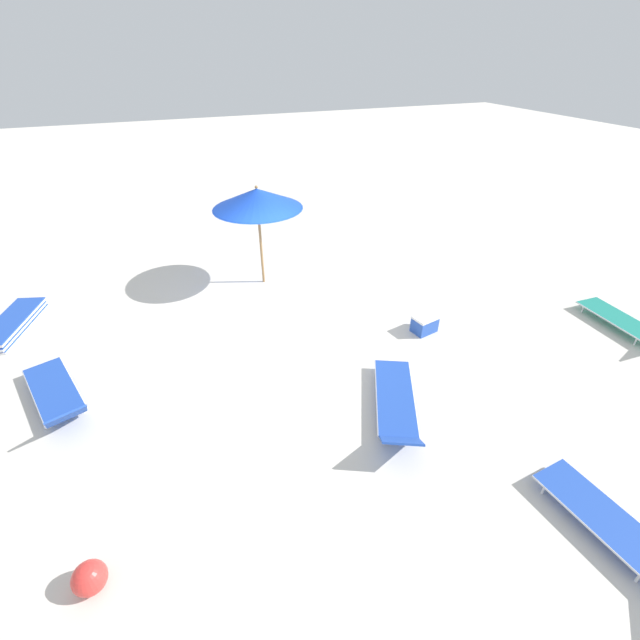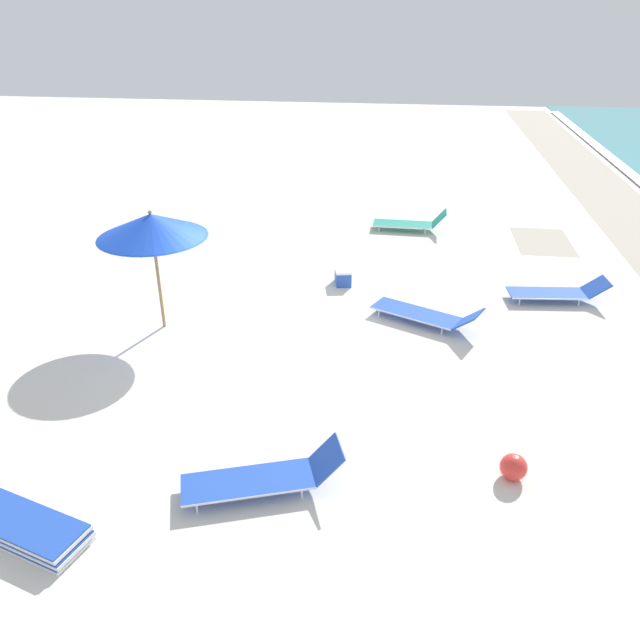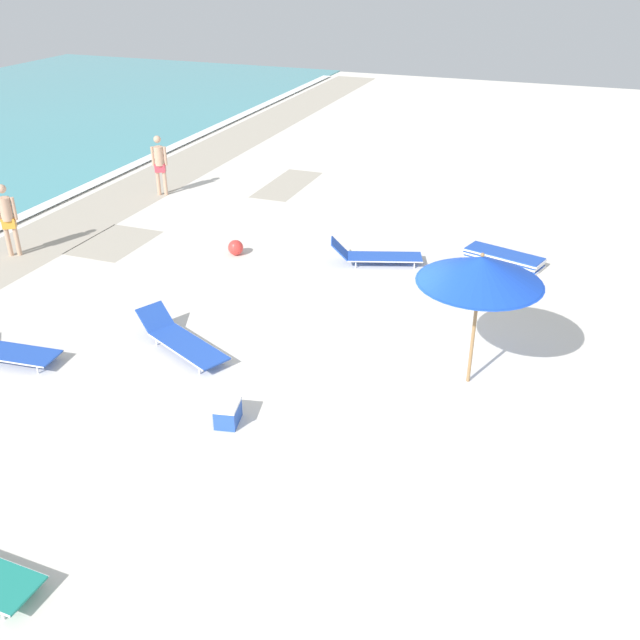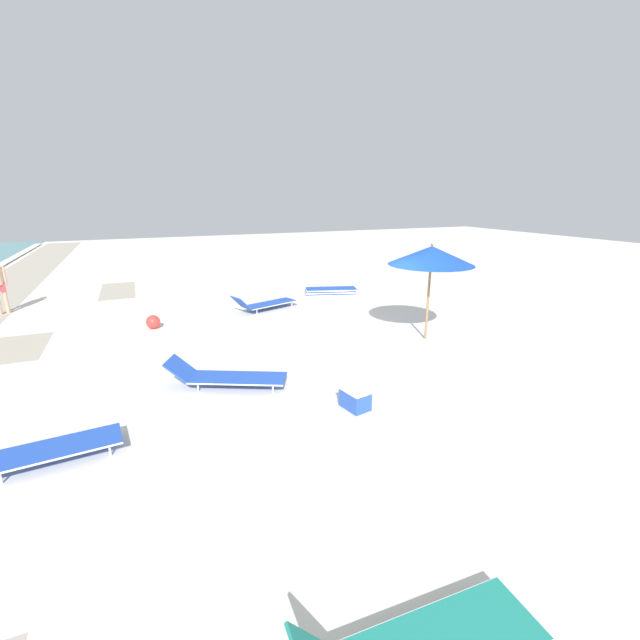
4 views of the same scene
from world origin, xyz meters
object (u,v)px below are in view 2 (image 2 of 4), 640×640
cooler_box (343,276)px  beach_ball (513,467)px  beach_umbrella (152,226)px  sun_lounger_near_water_left (411,223)px  sun_lounger_under_umbrella (426,314)px  sun_lounger_near_water_right (557,292)px  sun_lounger_beside_umbrella (265,477)px  lounger_stack (19,526)px

cooler_box → beach_ball: bearing=-166.3°
beach_umbrella → cooler_box: 4.60m
sun_lounger_near_water_left → beach_ball: 10.19m
sun_lounger_under_umbrella → sun_lounger_near_water_right: bearing=143.1°
beach_umbrella → sun_lounger_near_water_left: bearing=143.0°
beach_umbrella → sun_lounger_beside_umbrella: bearing=34.6°
sun_lounger_under_umbrella → lounger_stack: bearing=-12.9°
sun_lounger_beside_umbrella → cooler_box: size_ratio=3.94×
sun_lounger_near_water_left → sun_lounger_near_water_right: size_ratio=0.96×
lounger_stack → sun_lounger_near_water_right: bearing=151.4°
lounger_stack → sun_lounger_beside_umbrella: (-1.14, 2.82, 0.09)m
sun_lounger_under_umbrella → sun_lounger_beside_umbrella: 5.56m
beach_umbrella → beach_ball: bearing=59.9°
lounger_stack → sun_lounger_near_water_left: sun_lounger_near_water_left is taller
beach_umbrella → lounger_stack: beach_umbrella is taller
beach_umbrella → cooler_box: size_ratio=4.27×
beach_umbrella → sun_lounger_near_water_right: beach_umbrella is taller
sun_lounger_under_umbrella → beach_ball: size_ratio=6.10×
lounger_stack → sun_lounger_under_umbrella: (-6.24, 5.04, 0.09)m
lounger_stack → cooler_box: 8.59m
sun_lounger_beside_umbrella → cooler_box: sun_lounger_beside_umbrella is taller
lounger_stack → sun_lounger_beside_umbrella: 3.05m
sun_lounger_near_water_left → lounger_stack: bearing=-19.9°
sun_lounger_near_water_left → sun_lounger_near_water_right: 5.26m
sun_lounger_beside_umbrella → sun_lounger_near_water_right: sun_lounger_beside_umbrella is taller
sun_lounger_under_umbrella → cooler_box: sun_lounger_under_umbrella is taller
sun_lounger_near_water_left → sun_lounger_near_water_right: sun_lounger_near_water_left is taller
sun_lounger_beside_umbrella → lounger_stack: bearing=-86.9°
sun_lounger_under_umbrella → beach_umbrella: bearing=-55.2°
beach_umbrella → lounger_stack: size_ratio=1.22×
lounger_stack → sun_lounger_near_water_left: 12.80m
sun_lounger_under_umbrella → sun_lounger_beside_umbrella: (5.10, -2.21, 0.01)m
sun_lounger_under_umbrella → sun_lounger_near_water_left: size_ratio=1.12×
sun_lounger_near_water_right → sun_lounger_near_water_left: bearing=-148.8°
sun_lounger_under_umbrella → sun_lounger_near_water_left: (-5.66, -0.32, 0.01)m
beach_umbrella → sun_lounger_near_water_left: beach_umbrella is taller
sun_lounger_near_water_left → beach_ball: sun_lounger_near_water_left is taller
lounger_stack → sun_lounger_under_umbrella: bearing=158.2°
beach_umbrella → lounger_stack: 5.79m
sun_lounger_near_water_left → sun_lounger_under_umbrella: bearing=5.0°
beach_umbrella → beach_ball: (3.63, 6.28, -1.91)m
beach_umbrella → sun_lounger_near_water_left: (-6.46, 4.86, -1.88)m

